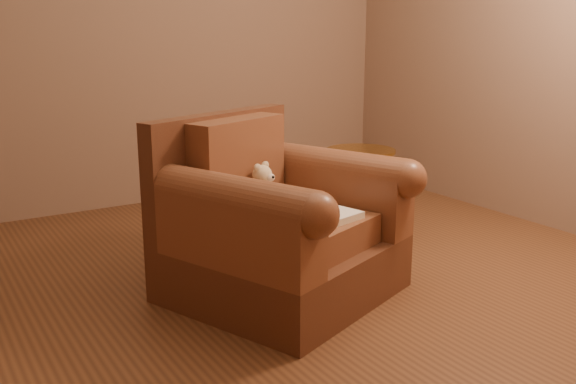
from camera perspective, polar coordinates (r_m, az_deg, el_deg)
floor at (r=3.27m, az=0.47°, el=-8.62°), size 4.00×4.00×0.00m
armchair at (r=3.13m, az=-1.08°, el=-3.14°), size 1.22×1.20×0.86m
teddy_bear at (r=3.15m, az=-1.99°, el=0.11°), size 0.17×0.20×0.23m
guidebook at (r=2.94m, az=2.29°, el=-2.38°), size 0.48×0.35×0.03m
side_table at (r=3.90m, az=6.38°, el=-0.06°), size 0.41×0.41×0.58m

